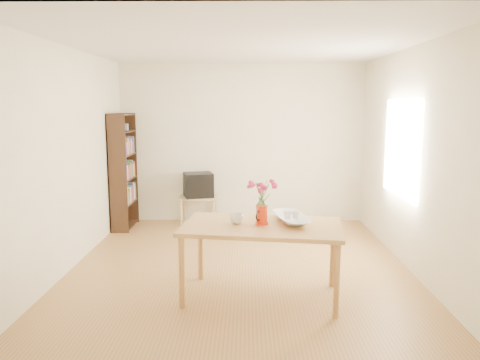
{
  "coord_description": "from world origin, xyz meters",
  "views": [
    {
      "loc": [
        0.08,
        -5.46,
        1.93
      ],
      "look_at": [
        0.0,
        0.3,
        1.0
      ],
      "focal_mm": 35.0,
      "sensor_mm": 36.0,
      "label": 1
    }
  ],
  "objects_px": {
    "television": "(198,184)",
    "bowl": "(291,202)",
    "mug": "(237,219)",
    "table": "(262,232)",
    "pitcher": "(262,216)"
  },
  "relations": [
    {
      "from": "table",
      "to": "bowl",
      "type": "relative_size",
      "value": 3.78
    },
    {
      "from": "mug",
      "to": "table",
      "type": "bearing_deg",
      "value": 143.61
    },
    {
      "from": "mug",
      "to": "bowl",
      "type": "distance_m",
      "value": 0.58
    },
    {
      "from": "table",
      "to": "television",
      "type": "distance_m",
      "value": 3.07
    },
    {
      "from": "pitcher",
      "to": "mug",
      "type": "relative_size",
      "value": 1.45
    },
    {
      "from": "table",
      "to": "bowl",
      "type": "height_order",
      "value": "bowl"
    },
    {
      "from": "mug",
      "to": "television",
      "type": "bearing_deg",
      "value": -104.3
    },
    {
      "from": "table",
      "to": "pitcher",
      "type": "xyz_separation_m",
      "value": [
        -0.0,
        0.02,
        0.16
      ]
    },
    {
      "from": "pitcher",
      "to": "bowl",
      "type": "height_order",
      "value": "bowl"
    },
    {
      "from": "bowl",
      "to": "mug",
      "type": "bearing_deg",
      "value": -171.93
    },
    {
      "from": "table",
      "to": "television",
      "type": "bearing_deg",
      "value": 115.49
    },
    {
      "from": "table",
      "to": "mug",
      "type": "relative_size",
      "value": 12.45
    },
    {
      "from": "mug",
      "to": "television",
      "type": "height_order",
      "value": "mug"
    },
    {
      "from": "television",
      "to": "bowl",
      "type": "bearing_deg",
      "value": -81.71
    },
    {
      "from": "mug",
      "to": "television",
      "type": "distance_m",
      "value": 2.97
    }
  ]
}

